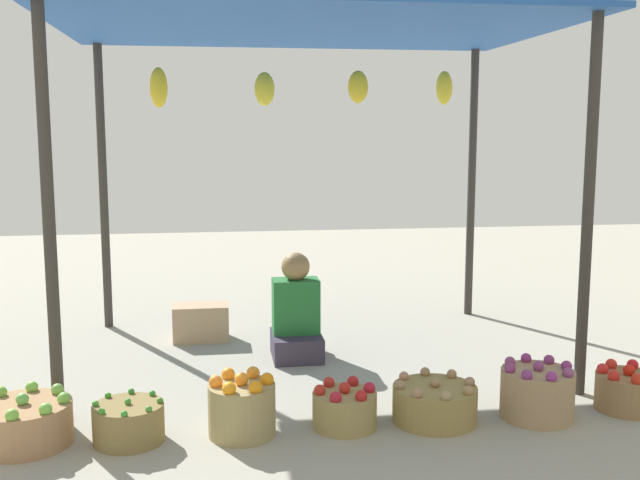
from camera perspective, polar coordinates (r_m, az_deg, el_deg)
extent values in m
plane|color=#9B9788|center=(5.66, -0.80, -8.74)|extent=(14.00, 14.00, 0.00)
cylinder|color=#38332D|center=(4.43, -19.94, 1.61)|extent=(0.07, 0.07, 2.36)
cylinder|color=#38332D|center=(4.90, 19.72, 2.22)|extent=(0.07, 0.07, 2.36)
cylinder|color=#38332D|center=(6.51, -16.16, 3.78)|extent=(0.07, 0.07, 2.36)
cylinder|color=#38332D|center=(6.84, 11.45, 4.14)|extent=(0.07, 0.07, 2.36)
cube|color=#2656A6|center=(5.46, -0.85, 15.92)|extent=(3.49, 2.42, 0.04)
ellipsoid|color=yellow|center=(5.66, -12.17, 11.27)|extent=(0.13, 0.13, 0.29)
ellipsoid|color=yellow|center=(5.75, -4.24, 11.38)|extent=(0.15, 0.15, 0.25)
ellipsoid|color=yellow|center=(5.46, 2.91, 11.55)|extent=(0.15, 0.15, 0.23)
ellipsoid|color=yellow|center=(5.65, 9.43, 11.34)|extent=(0.12, 0.12, 0.24)
cube|color=#372F40|center=(5.58, -1.79, -8.04)|extent=(0.36, 0.44, 0.18)
cube|color=#226930|center=(5.55, -1.86, -5.02)|extent=(0.34, 0.22, 0.40)
sphere|color=olive|center=(5.49, -1.87, -2.03)|extent=(0.21, 0.21, 0.21)
cylinder|color=#A17850|center=(4.40, -21.60, -12.90)|extent=(0.50, 0.50, 0.22)
sphere|color=#65B14F|center=(4.36, -21.70, -11.19)|extent=(0.07, 0.07, 0.07)
sphere|color=#71B646|center=(4.31, -18.92, -11.34)|extent=(0.07, 0.07, 0.07)
sphere|color=#6EB146|center=(4.46, -19.35, -10.69)|extent=(0.07, 0.07, 0.07)
sphere|color=#75B841|center=(4.55, -21.07, -10.40)|extent=(0.07, 0.07, 0.07)
sphere|color=#73B23D|center=(4.53, -23.12, -10.60)|extent=(0.07, 0.07, 0.07)
sphere|color=#73B23F|center=(4.17, -22.39, -12.23)|extent=(0.07, 0.07, 0.07)
sphere|color=#6FBA42|center=(4.19, -20.15, -12.00)|extent=(0.07, 0.07, 0.07)
cylinder|color=olive|center=(4.28, -14.35, -13.32)|extent=(0.38, 0.38, 0.21)
sphere|color=#3C8B2D|center=(4.23, -14.41, -11.82)|extent=(0.04, 0.04, 0.04)
sphere|color=#417F27|center=(4.22, -12.08, -11.86)|extent=(0.04, 0.04, 0.04)
sphere|color=#33882C|center=(4.33, -12.64, -11.33)|extent=(0.04, 0.04, 0.04)
sphere|color=#357F28|center=(4.39, -14.17, -11.11)|extent=(0.04, 0.04, 0.04)
sphere|color=#398D24|center=(4.36, -15.82, -11.32)|extent=(0.04, 0.04, 0.04)
sphere|color=#3F922E|center=(4.26, -16.71, -11.85)|extent=(0.04, 0.04, 0.04)
sphere|color=#389228|center=(4.14, -16.27, -12.42)|extent=(0.04, 0.04, 0.04)
sphere|color=green|center=(4.08, -14.67, -12.68)|extent=(0.04, 0.04, 0.04)
sphere|color=#408A31|center=(4.11, -12.90, -12.44)|extent=(0.04, 0.04, 0.04)
cylinder|color=#988655|center=(4.24, -5.96, -12.72)|extent=(0.37, 0.37, 0.29)
sphere|color=orange|center=(4.18, -5.99, -10.50)|extent=(0.08, 0.08, 0.08)
sphere|color=orange|center=(4.19, -4.06, -10.54)|extent=(0.08, 0.08, 0.08)
sphere|color=orange|center=(4.30, -5.11, -10.05)|extent=(0.08, 0.08, 0.08)
sphere|color=orange|center=(4.29, -7.00, -10.10)|extent=(0.08, 0.08, 0.08)
sphere|color=orange|center=(4.18, -7.94, -10.64)|extent=(0.08, 0.08, 0.08)
sphere|color=orange|center=(4.06, -6.93, -11.17)|extent=(0.08, 0.08, 0.08)
sphere|color=orange|center=(4.07, -4.93, -11.12)|extent=(0.08, 0.08, 0.08)
cylinder|color=#99854E|center=(4.34, 1.88, -12.78)|extent=(0.36, 0.36, 0.20)
sphere|color=red|center=(4.29, 1.89, -11.20)|extent=(0.07, 0.07, 0.07)
sphere|color=#B1192D|center=(4.32, 3.77, -11.18)|extent=(0.07, 0.07, 0.07)
sphere|color=#AF1C1F|center=(4.42, 2.53, -10.71)|extent=(0.07, 0.07, 0.07)
sphere|color=#AF261D|center=(4.40, 0.68, -10.80)|extent=(0.07, 0.07, 0.07)
sphere|color=#B2281B|center=(4.27, -0.02, -11.38)|extent=(0.07, 0.07, 0.07)
sphere|color=#AE1B2B|center=(4.17, 1.21, -11.89)|extent=(0.07, 0.07, 0.07)
sphere|color=#AB1C1A|center=(4.19, 3.15, -11.78)|extent=(0.07, 0.07, 0.07)
cylinder|color=olive|center=(4.46, 8.72, -12.21)|extent=(0.49, 0.49, 0.21)
sphere|color=#97754E|center=(4.42, 8.75, -10.67)|extent=(0.06, 0.06, 0.06)
sphere|color=#A37B60|center=(4.49, 11.32, -10.54)|extent=(0.06, 0.06, 0.06)
sphere|color=#A27B55|center=(4.60, 9.99, -10.03)|extent=(0.06, 0.06, 0.06)
sphere|color=#987552|center=(4.61, 8.00, -9.93)|extent=(0.06, 0.06, 0.06)
sphere|color=#A77D5B|center=(4.52, 6.40, -10.28)|extent=(0.06, 0.06, 0.06)
sphere|color=#977755|center=(4.37, 6.10, -10.93)|extent=(0.06, 0.06, 0.06)
sphere|color=#A07655|center=(4.25, 7.40, -11.51)|extent=(0.06, 0.06, 0.06)
sphere|color=#9A8559|center=(4.24, 9.57, -11.63)|extent=(0.06, 0.06, 0.06)
sphere|color=#A17A4D|center=(4.34, 11.20, -11.21)|extent=(0.06, 0.06, 0.06)
cylinder|color=#A4845D|center=(4.63, 16.19, -11.19)|extent=(0.42, 0.42, 0.28)
sphere|color=#81376D|center=(4.58, 16.28, -9.21)|extent=(0.06, 0.06, 0.06)
sphere|color=#832E6F|center=(4.65, 18.24, -9.09)|extent=(0.06, 0.06, 0.06)
sphere|color=#82336F|center=(4.73, 17.03, -8.73)|extent=(0.06, 0.06, 0.06)
sphere|color=#862E6F|center=(4.73, 15.41, -8.68)|extent=(0.06, 0.06, 0.06)
sphere|color=#863C6E|center=(4.64, 14.25, -8.97)|extent=(0.06, 0.06, 0.06)
sphere|color=#813368|center=(4.51, 14.24, -9.47)|extent=(0.06, 0.06, 0.06)
sphere|color=#793378|center=(4.42, 15.47, -9.87)|extent=(0.06, 0.06, 0.06)
sphere|color=#882F77|center=(4.43, 17.20, -9.92)|extent=(0.06, 0.06, 0.06)
sphere|color=#824072|center=(4.52, 18.35, -9.59)|extent=(0.06, 0.06, 0.06)
cylinder|color=olive|center=(4.95, 22.36, -10.65)|extent=(0.38, 0.38, 0.21)
sphere|color=red|center=(4.90, 22.45, -9.15)|extent=(0.07, 0.07, 0.07)
sphere|color=red|center=(5.05, 22.69, -8.76)|extent=(0.07, 0.07, 0.07)
sphere|color=red|center=(5.01, 21.27, -8.81)|extent=(0.07, 0.07, 0.07)
sphere|color=red|center=(4.90, 20.70, -9.18)|extent=(0.07, 0.07, 0.07)
sphere|color=red|center=(4.79, 21.44, -9.61)|extent=(0.07, 0.07, 0.07)
sphere|color=red|center=(4.77, 22.98, -9.75)|extent=(0.07, 0.07, 0.07)
cube|color=tan|center=(6.09, -9.04, -6.21)|extent=(0.44, 0.26, 0.29)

